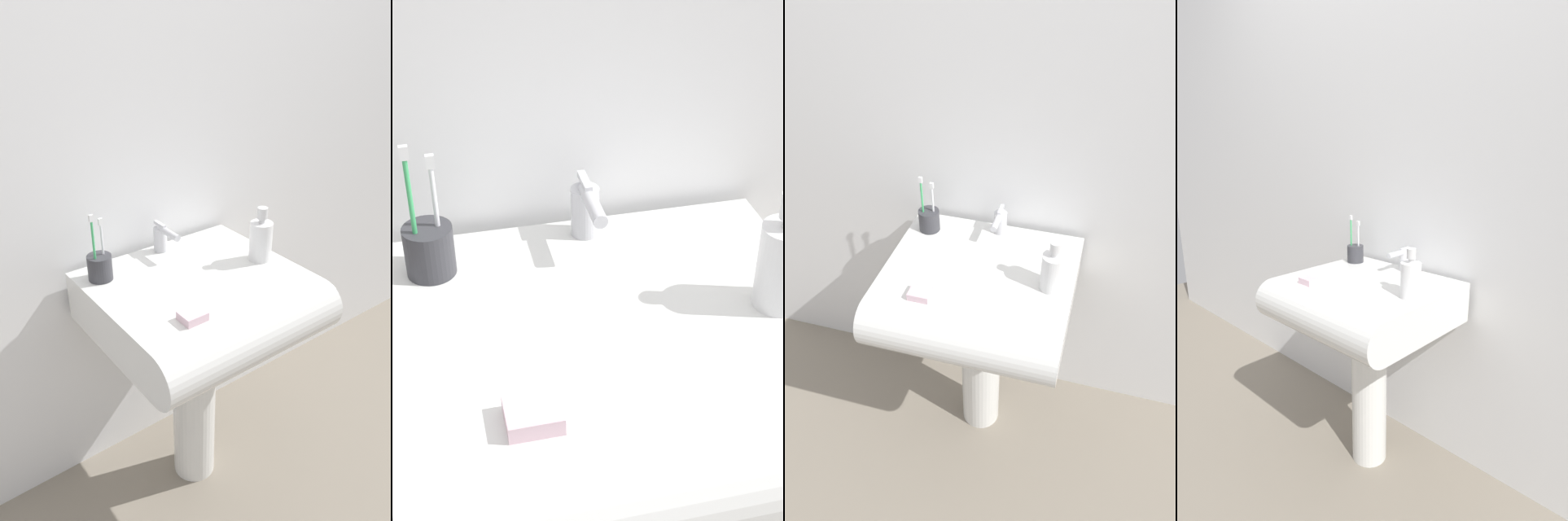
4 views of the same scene
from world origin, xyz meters
The scene contains 5 objects.
sink_basin centered at (0.00, -0.06, 0.74)m, with size 0.61×0.57×0.16m.
faucet centered at (0.01, 0.19, 0.87)m, with size 0.04×0.13×0.10m.
toothbrush_cup centered at (-0.23, 0.15, 0.86)m, with size 0.07×0.07×0.21m.
soap_bottle centered at (0.23, -0.04, 0.88)m, with size 0.07×0.07×0.17m.
bar_soap centered at (-0.14, -0.18, 0.83)m, with size 0.07×0.06×0.02m, color silver.
Camera 2 is at (-0.23, -0.83, 1.50)m, focal length 55.00 mm.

